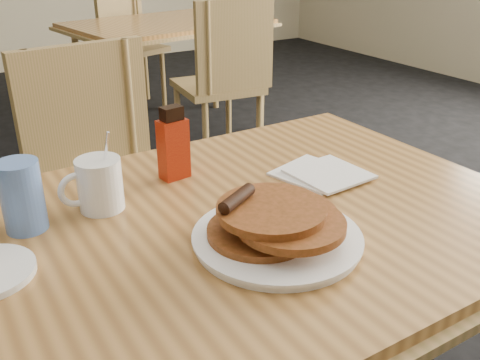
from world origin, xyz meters
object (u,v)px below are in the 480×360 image
Objects in this scene: chair_main_far at (100,170)px; chair_neighbor_far at (126,33)px; neighbor_table at (168,28)px; coffee_mug at (98,184)px; main_table at (220,239)px; chair_neighbor_near at (225,71)px; blue_tumbler at (22,196)px; syrup_bottle at (173,145)px; pancake_plate at (276,229)px.

chair_main_far is 2.66m from chair_neighbor_far.
neighbor_table is 2.60m from coffee_mug.
main_table is at bearing -126.95° from chair_neighbor_far.
chair_neighbor_far is at bearing 72.87° from main_table.
chair_neighbor_near is at bearing 59.64° from main_table.
neighbor_table is at bearing 59.76° from blue_tumbler.
chair_neighbor_far is 5.52× the size of syrup_bottle.
chair_neighbor_near reaches higher than main_table.
chair_neighbor_near is 2.10m from pancake_plate.
chair_neighbor_near is 2.07m from blue_tumbler.
main_table is 0.98× the size of neighbor_table.
neighbor_table is 0.76m from chair_neighbor_near.
syrup_bottle is (-0.98, -2.99, 0.26)m from chair_neighbor_far.
chair_main_far is at bearing 84.94° from coffee_mug.
neighbor_table is 7.91× the size of syrup_bottle.
chair_neighbor_near is (-0.00, -0.75, -0.13)m from neighbor_table.
pancake_plate is (-0.96, -2.60, 0.07)m from neighbor_table.
chair_neighbor_far is 5.50× the size of coffee_mug.
main_table is 4.25× the size of pancake_plate.
neighbor_table is 4.32× the size of pancake_plate.
chair_main_far is 5.58× the size of coffee_mug.
syrup_bottle is at bearing -127.96° from chair_neighbor_far.
main_table is at bearing -33.03° from coffee_mug.
coffee_mug is 0.15m from blue_tumbler.
coffee_mug reaches higher than neighbor_table.
chair_neighbor_near is at bearing 62.53° from pancake_plate.
neighbor_table is at bearing 52.62° from chair_main_far.
main_table is 7.75× the size of coffee_mug.
chair_neighbor_far reaches higher than main_table.
blue_tumbler is at bearing -120.24° from neighbor_table.
neighbor_table is 1.43× the size of chair_neighbor_far.
main_table is 0.39m from blue_tumbler.
chair_neighbor_far is 3.16m from syrup_bottle.
main_table is 7.77× the size of syrup_bottle.
neighbor_table is (1.01, 2.48, -0.00)m from main_table.
chair_neighbor_near reaches higher than chair_neighbor_far.
neighbor_table is 9.73× the size of blue_tumbler.
pancake_plate is 1.83× the size of syrup_bottle.
syrup_bottle is at bearing -114.04° from neighbor_table.
pancake_plate is at bearing -92.56° from chair_main_far.
main_table is 2.68m from neighbor_table.
chair_neighbor_far is at bearing 61.34° from chair_main_far.
chair_neighbor_near reaches higher than syrup_bottle.
syrup_bottle is (-1.00, -1.49, 0.25)m from chair_neighbor_near.
neighbor_table is 1.41× the size of chair_main_far.
blue_tumbler is at bearing -176.18° from syrup_bottle.
main_table is 1.41× the size of chair_neighbor_far.
chair_main_far reaches higher than blue_tumbler.
chair_neighbor_near is at bearing 36.77° from chair_main_far.
syrup_bottle is 1.23× the size of blue_tumbler.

